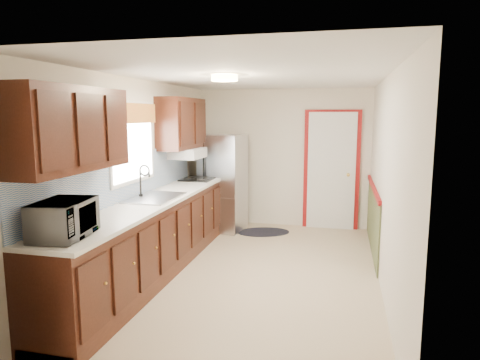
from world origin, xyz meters
The scene contains 8 objects.
room_shell centered at (0.00, 0.00, 1.20)m, with size 3.20×5.20×2.52m.
kitchen_run centered at (-1.24, -0.29, 0.81)m, with size 0.63×4.00×2.20m.
back_wall_trim centered at (0.99, 2.21, 0.89)m, with size 1.12×2.30×2.08m.
ceiling_fixture centered at (-0.30, -0.20, 2.36)m, with size 0.30×0.30×0.06m, color #FFD88C.
microwave centered at (-1.20, -1.95, 1.13)m, with size 0.56×0.31×0.38m, color white.
refrigerator centered at (-0.93, 1.93, 0.81)m, with size 0.75×0.73×1.63m.
rug centered at (-0.22, 1.90, 0.01)m, with size 0.87×0.56×0.01m, color black.
cooktop centered at (-1.19, 1.40, 0.95)m, with size 0.48×0.57×0.02m, color black.
Camera 1 is at (1.03, -4.96, 1.95)m, focal length 32.00 mm.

